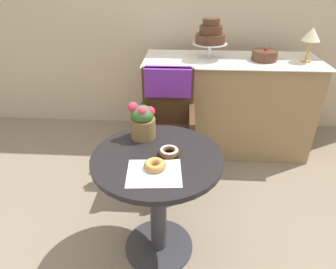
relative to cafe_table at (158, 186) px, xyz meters
name	(u,v)px	position (x,y,z in m)	size (l,w,h in m)	color
ground_plane	(159,246)	(0.00, 0.00, -0.51)	(8.00, 8.00, 0.00)	gray
cafe_table	(158,186)	(0.00, 0.00, 0.00)	(0.72, 0.72, 0.72)	black
wicker_chair	(167,111)	(0.01, 0.75, 0.13)	(0.42, 0.45, 0.95)	#472D19
paper_napkin	(154,173)	(0.00, -0.16, 0.21)	(0.27, 0.23, 0.00)	white
donut_front	(155,165)	(0.00, -0.11, 0.23)	(0.11, 0.11, 0.04)	#AD7542
donut_mid	(169,151)	(0.06, 0.02, 0.23)	(0.12, 0.12, 0.04)	#4C2D19
flower_vase	(143,121)	(-0.10, 0.20, 0.32)	(0.16, 0.15, 0.22)	brown
display_counter	(227,105)	(0.55, 1.30, -0.05)	(1.56, 0.62, 0.90)	#93754C
tiered_cake_stand	(210,35)	(0.34, 1.30, 0.59)	(0.30, 0.30, 0.34)	silver
round_layer_cake	(265,55)	(0.82, 1.27, 0.44)	(0.22, 0.22, 0.11)	#4C2D1E
table_lamp	(312,36)	(1.17, 1.26, 0.61)	(0.15, 0.15, 0.28)	#B28C47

